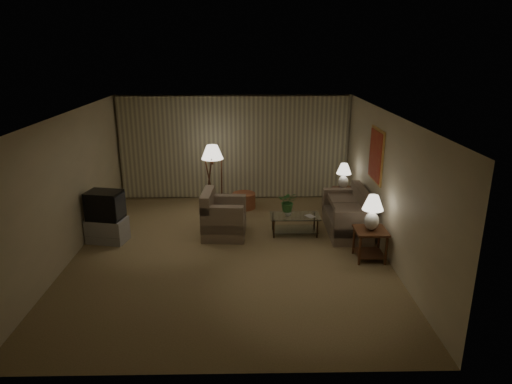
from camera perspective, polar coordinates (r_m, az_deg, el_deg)
ground at (r=9.06m, az=-3.25°, el=-7.50°), size 7.00×7.00×0.00m
room_shell at (r=9.93m, az=-2.99°, el=5.44°), size 6.04×7.02×2.72m
sofa at (r=10.06m, az=11.31°, el=-2.92°), size 1.68×0.88×0.74m
armchair at (r=9.68m, az=-4.01°, el=-3.31°), size 1.03×0.99×0.78m
side_table_near at (r=8.87m, az=14.08°, el=-5.68°), size 0.59×0.59×0.60m
side_table_far at (r=11.24m, az=10.75°, el=-0.54°), size 0.46×0.39×0.60m
table_lamp_near at (r=8.66m, az=14.37°, el=-2.15°), size 0.39×0.39×0.68m
table_lamp_far at (r=11.08m, az=10.92°, el=2.25°), size 0.36×0.36×0.61m
coffee_table at (r=9.82m, az=4.86°, el=-3.72°), size 1.05×0.58×0.41m
tv_cabinet at (r=9.92m, az=-18.08°, el=-4.52°), size 0.96×0.79×0.50m
crt_tv at (r=9.74m, az=-18.38°, el=-1.58°), size 0.87×0.75×0.58m
floor_lamp at (r=11.12m, az=-5.40°, el=1.95°), size 0.53×0.53×1.62m
ottoman at (r=11.37m, az=-1.53°, el=-1.07°), size 0.71×0.71×0.38m
vase at (r=9.73m, az=4.01°, el=-2.58°), size 0.17×0.17×0.14m
flowers at (r=9.64m, az=4.05°, el=-0.96°), size 0.45×0.40×0.44m
book at (r=9.71m, az=6.41°, el=-3.11°), size 0.24×0.26×0.02m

